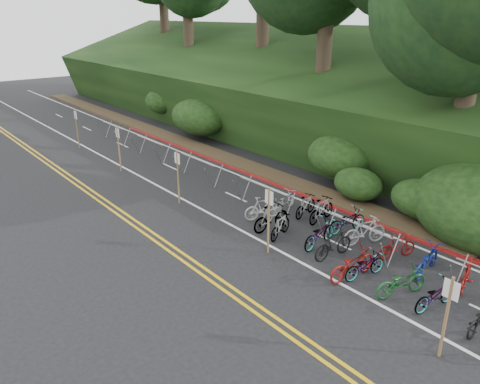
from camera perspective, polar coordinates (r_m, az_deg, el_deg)
name	(u,v)px	position (r m, az deg, el deg)	size (l,w,h in m)	color
ground	(372,325)	(14.04, 15.84, -15.38)	(120.00, 120.00, 0.00)	black
road_markings	(191,209)	(20.84, -5.99, -2.10)	(7.47, 80.00, 0.01)	gold
red_curb	(250,174)	(25.08, 1.29, 2.19)	(0.25, 28.00, 0.10)	maroon
embankment	(265,96)	(34.27, 3.02, 11.63)	(14.30, 48.14, 9.11)	black
bike_racks_rest	(198,165)	(24.04, -5.17, 3.28)	(1.14, 23.00, 1.17)	gray
signpost_near	(447,312)	(12.81, 23.92, -13.22)	(0.08, 0.40, 2.30)	brown
signposts_rest	(146,159)	(23.53, -11.44, 4.02)	(0.08, 18.40, 2.50)	brown
bike_front	(352,264)	(15.79, 13.51, -8.51)	(1.97, 0.69, 1.03)	maroon
bike_valet	(370,247)	(17.04, 15.53, -6.51)	(3.29, 12.19, 1.10)	maroon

